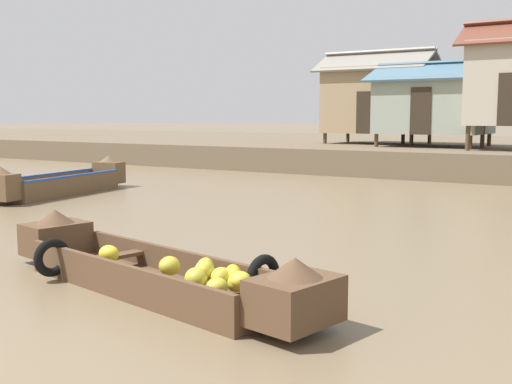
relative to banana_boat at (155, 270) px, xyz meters
The scene contains 5 objects.
ground_plane 5.44m from the banana_boat, 91.07° to the left, with size 300.00×300.00×0.00m, color #726047.
banana_boat is the anchor object (origin of this frame).
cargo_boat_upstream 10.70m from the banana_boat, 145.29° to the left, with size 1.67×5.07×0.97m.
stilt_house_left 21.91m from the banana_boat, 104.25° to the left, with size 5.07×3.39×4.13m.
stilt_house_mid_left 20.13m from the banana_boat, 97.03° to the left, with size 4.78×4.09×3.42m.
Camera 1 is at (5.26, -1.27, 2.18)m, focal length 44.28 mm.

